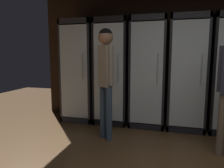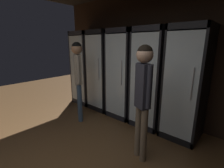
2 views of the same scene
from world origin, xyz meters
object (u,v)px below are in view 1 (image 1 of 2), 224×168
Objects in this scene: cooler_left at (114,73)px; cooler_center at (148,73)px; cooler_right at (186,74)px; cooler_far_left at (82,72)px; shopper_near at (106,69)px.

cooler_center is at bearing -0.16° from cooler_left.
cooler_center and cooler_right have the same top height.
cooler_far_left is 1.16× the size of shopper_near.
cooler_far_left reaches higher than shopper_near.
cooler_center is at bearing -179.97° from cooler_right.
shopper_near is at bearing -143.26° from cooler_right.
shopper_near is (-0.56, -0.92, 0.13)m from cooler_center.
cooler_left is at bearing 179.84° from cooler_center.
cooler_far_left is 1.00× the size of cooler_right.
cooler_far_left is 2.03m from cooler_right.
shopper_near is (0.80, -0.92, 0.13)m from cooler_far_left.
cooler_left and cooler_center have the same top height.
cooler_center is 1.16× the size of shopper_near.
cooler_far_left is 1.00× the size of cooler_center.
shopper_near is at bearing -82.46° from cooler_left.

